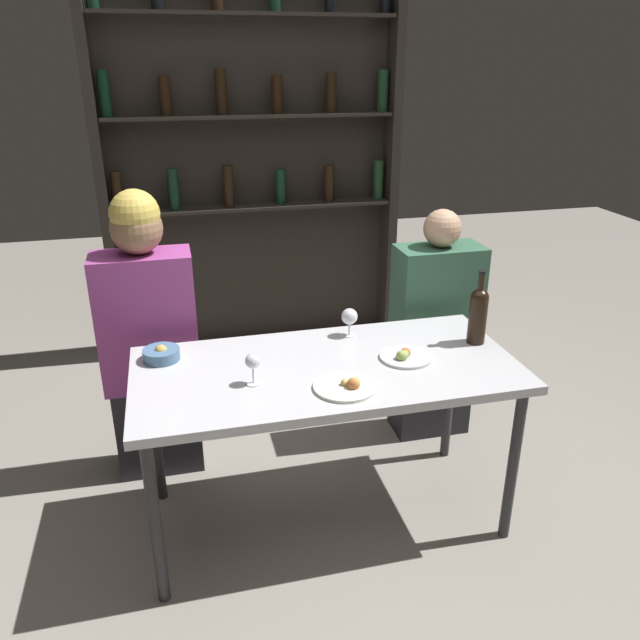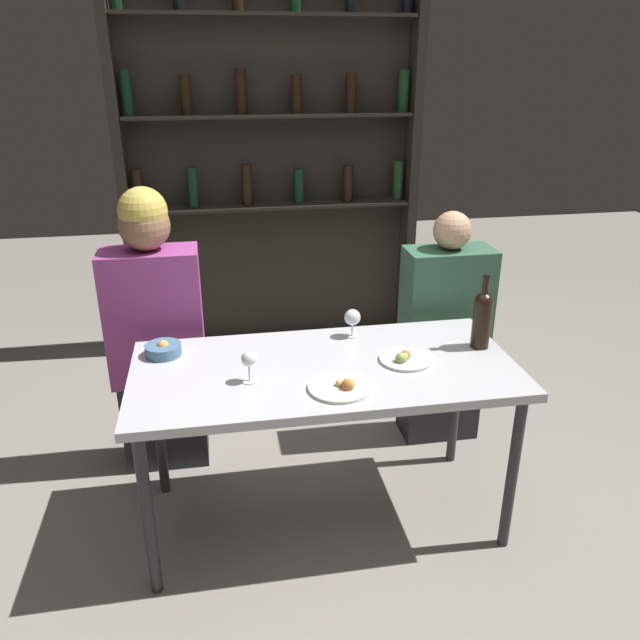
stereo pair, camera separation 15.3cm
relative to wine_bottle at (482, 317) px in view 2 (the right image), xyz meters
name	(u,v)px [view 2 (the right image)]	position (x,y,z in m)	size (l,w,h in m)	color
ground_plane	(324,515)	(-0.66, -0.06, -0.86)	(10.00, 10.00, 0.00)	gray
dining_table	(325,380)	(-0.66, -0.06, -0.20)	(1.50, 0.71, 0.73)	silver
wine_rack_wall	(271,164)	(-0.67, 1.86, 0.34)	(1.90, 0.21, 2.34)	#28231E
wine_bottle	(482,317)	(0.00, 0.00, 0.00)	(0.08, 0.08, 0.32)	black
wine_glass_0	(249,361)	(-0.96, -0.14, -0.05)	(0.06, 0.06, 0.12)	silver
wine_glass_1	(352,318)	(-0.50, 0.19, -0.05)	(0.07, 0.07, 0.12)	silver
food_plate_0	(341,387)	(-0.64, -0.26, -0.12)	(0.23, 0.23, 0.05)	silver
food_plate_1	(405,359)	(-0.35, -0.08, -0.12)	(0.21, 0.21, 0.05)	silver
snack_bowl	(163,349)	(-1.29, 0.15, -0.11)	(0.15, 0.15, 0.06)	#4C7299
seated_person_left	(157,337)	(-1.35, 0.49, -0.20)	(0.43, 0.22, 1.35)	#26262B
seated_person_right	(443,337)	(0.04, 0.49, -0.31)	(0.42, 0.22, 1.19)	#26262B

